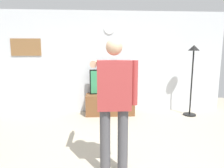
{
  "coord_description": "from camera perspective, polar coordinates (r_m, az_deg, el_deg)",
  "views": [
    {
      "loc": [
        -0.22,
        -2.44,
        1.67
      ],
      "look_at": [
        0.02,
        1.2,
        1.05
      ],
      "focal_mm": 31.63,
      "sensor_mm": 36.0,
      "label": 1
    }
  ],
  "objects": [
    {
      "name": "tv_stand",
      "position": [
        5.24,
        -0.59,
        -5.87
      ],
      "size": [
        1.26,
        0.51,
        0.54
      ],
      "color": "brown",
      "rests_on": "ground_plane"
    },
    {
      "name": "floor_lamp",
      "position": [
        5.38,
        22.31,
        4.9
      ],
      "size": [
        0.32,
        0.32,
        1.81
      ],
      "color": "black",
      "rests_on": "ground_plane"
    },
    {
      "name": "back_wall",
      "position": [
        5.41,
        -1.41,
        6.23
      ],
      "size": [
        6.4,
        0.1,
        2.7
      ],
      "primitive_type": "cube",
      "color": "silver",
      "rests_on": "ground_plane"
    },
    {
      "name": "person_standing_nearer_lamp",
      "position": [
        2.58,
        0.57,
        -4.43
      ],
      "size": [
        0.61,
        0.78,
        1.82
      ],
      "color": "#4C4C51",
      "rests_on": "ground_plane"
    },
    {
      "name": "television",
      "position": [
        5.16,
        -0.63,
        0.62
      ],
      "size": [
        1.05,
        0.07,
        0.65
      ],
      "color": "black",
      "rests_on": "tv_stand"
    },
    {
      "name": "wall_clock",
      "position": [
        5.37,
        -0.81,
        15.66
      ],
      "size": [
        0.27,
        0.03,
        0.27
      ],
      "primitive_type": "cylinder",
      "rotation": [
        1.57,
        0.0,
        0.0
      ],
      "color": "white"
    },
    {
      "name": "framed_picture",
      "position": [
        5.66,
        -23.6,
        9.74
      ],
      "size": [
        0.76,
        0.04,
        0.44
      ],
      "primitive_type": "cube",
      "color": "olive"
    }
  ]
}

